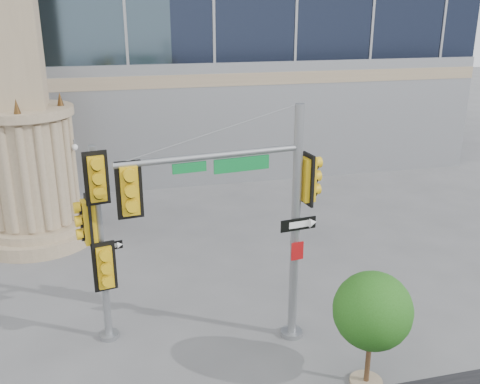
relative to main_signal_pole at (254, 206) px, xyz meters
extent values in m
plane|color=#545456|center=(-0.20, -0.37, -3.92)|extent=(120.00, 120.00, 0.00)
cylinder|color=gray|center=(-6.20, 8.63, -3.67)|extent=(4.40, 4.40, 0.50)
cylinder|color=gray|center=(-6.20, 8.63, -3.27)|extent=(3.80, 3.80, 0.30)
cylinder|color=gray|center=(-6.20, 8.63, -1.12)|extent=(3.00, 3.00, 4.00)
cylinder|color=gray|center=(-6.20, 8.63, 1.03)|extent=(3.50, 3.50, 0.30)
cone|color=#472D14|center=(-4.90, 8.63, 1.43)|extent=(0.24, 0.24, 0.50)
cylinder|color=slate|center=(1.13, 0.15, -3.85)|extent=(0.59, 0.59, 0.13)
cylinder|color=slate|center=(1.13, 0.15, -0.76)|extent=(0.23, 0.23, 6.32)
cylinder|color=slate|center=(-1.06, -0.13, 1.35)|extent=(4.41, 0.70, 0.15)
cube|color=#0E7833|center=(-0.33, -0.06, 1.09)|extent=(1.36, 0.21, 0.34)
cube|color=gold|center=(-2.94, -0.37, 0.77)|extent=(0.61, 0.37, 1.32)
cube|color=gold|center=(1.42, 0.18, 0.51)|extent=(0.37, 0.61, 1.32)
cube|color=black|center=(1.15, 0.00, -0.60)|extent=(0.97, 0.15, 0.32)
cube|color=#A10E12|center=(1.15, 0.00, -1.34)|extent=(0.34, 0.07, 0.48)
cylinder|color=slate|center=(-3.70, 1.22, -3.85)|extent=(0.51, 0.51, 0.13)
cylinder|color=slate|center=(-3.70, 1.22, -1.25)|extent=(0.19, 0.19, 5.34)
cube|color=gold|center=(-3.65, 0.99, 0.68)|extent=(0.64, 0.41, 1.34)
cube|color=gold|center=(-3.93, 1.18, -0.50)|extent=(0.41, 0.64, 1.34)
cube|color=gold|center=(-3.65, 0.99, -1.67)|extent=(0.64, 0.41, 1.34)
cube|color=black|center=(-3.49, 1.14, -1.19)|extent=(0.66, 0.16, 0.21)
cylinder|color=gray|center=(2.19, -2.17, -3.87)|extent=(0.77, 0.77, 0.09)
cylinder|color=#382314|center=(2.19, -2.17, -3.14)|extent=(0.12, 0.12, 1.55)
sphere|color=#1F5012|center=(2.19, -2.17, -1.94)|extent=(1.81, 1.81, 1.81)
sphere|color=#1F5012|center=(2.58, -1.96, -2.20)|extent=(1.12, 1.12, 1.12)
sphere|color=#1F5012|center=(1.89, -2.39, -2.15)|extent=(0.95, 0.95, 0.95)
camera|label=1|loc=(-3.26, -11.66, 4.53)|focal=40.00mm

